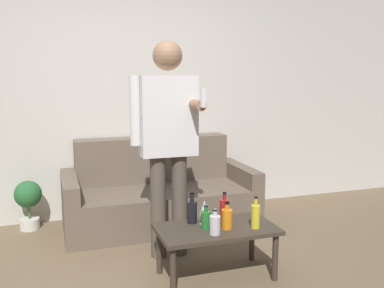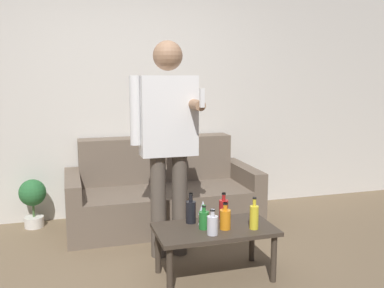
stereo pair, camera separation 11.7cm
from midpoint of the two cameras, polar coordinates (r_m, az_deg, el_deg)
name	(u,v)px [view 1 (the left image)]	position (r m, az deg, el deg)	size (l,w,h in m)	color
wall_back	(118,89)	(4.58, -10.56, 7.22)	(8.00, 0.06, 2.70)	silver
couch	(159,194)	(4.38, -5.24, -6.71)	(1.88, 0.87, 0.85)	#6B5B4C
coffee_table	(216,234)	(3.22, 2.21, -11.85)	(0.88, 0.48, 0.39)	#3D3328
bottle_orange	(206,219)	(3.15, 0.77, -10.02)	(0.07, 0.07, 0.18)	#23752D
bottle_green	(227,218)	(3.16, 3.62, -9.85)	(0.08, 0.08, 0.20)	orange
bottle_dark	(256,216)	(3.18, 7.42, -9.47)	(0.06, 0.06, 0.24)	yellow
bottle_yellow	(192,211)	(3.27, -1.03, -8.94)	(0.08, 0.08, 0.23)	black
bottle_red	(215,224)	(3.05, 1.96, -10.65)	(0.08, 0.08, 0.18)	silver
bottle_clear	(224,209)	(3.35, 3.33, -8.59)	(0.07, 0.07, 0.21)	#B21E1E
wine_glass_near	(204,208)	(3.21, 0.62, -8.56)	(0.07, 0.07, 0.19)	silver
person_standing_front	(168,133)	(3.44, -4.25, 1.52)	(0.53, 0.45, 1.76)	brown
potted_plant	(28,199)	(4.50, -21.70, -6.86)	(0.26, 0.26, 0.48)	silver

